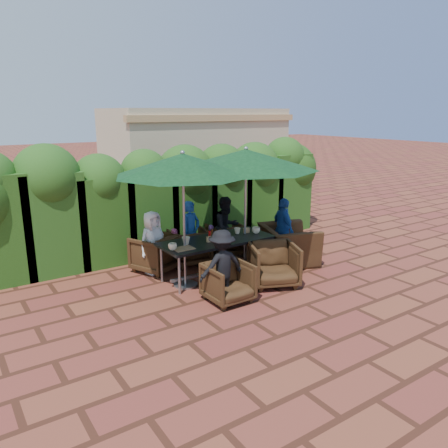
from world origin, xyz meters
TOP-DOWN VIEW (x-y plane):
  - ground at (0.00, 0.00)m, footprint 80.00×80.00m
  - dining_table at (0.01, 0.23)m, footprint 2.19×0.90m
  - umbrella_left at (-0.71, 0.17)m, footprint 2.39×2.39m
  - umbrella_right at (0.69, 0.25)m, footprint 2.79×2.79m
  - chair_far_left at (-0.82, 1.19)m, footprint 1.01×0.99m
  - chair_far_mid at (-0.05, 1.18)m, footprint 0.89×0.85m
  - chair_far_right at (0.92, 1.25)m, footprint 0.84×0.80m
  - chair_near_left at (-0.44, -0.82)m, footprint 0.72×0.67m
  - chair_near_right at (0.66, -0.68)m, footprint 1.07×1.04m
  - chair_end_right at (1.74, 0.12)m, footprint 1.11×1.37m
  - adult_far_left at (-0.90, 1.12)m, footprint 0.67×0.48m
  - adult_far_mid at (0.04, 1.26)m, footprint 0.57×0.51m
  - adult_far_right at (0.82, 1.08)m, footprint 0.69×0.47m
  - adult_near_left at (-0.51, -0.73)m, footprint 0.81×0.40m
  - adult_end_right at (1.75, 0.31)m, footprint 0.55×0.85m
  - child_left at (-0.36, 1.20)m, footprint 0.35×0.31m
  - child_right at (0.54, 1.23)m, footprint 0.28×0.23m
  - pedestrian_a at (1.38, 4.30)m, footprint 1.60×1.07m
  - pedestrian_b at (2.51, 4.33)m, footprint 0.82×0.52m
  - pedestrian_c at (3.49, 4.41)m, footprint 1.20×0.86m
  - cup_a at (-0.99, 0.10)m, footprint 0.16×0.16m
  - cup_b at (-0.63, 0.27)m, footprint 0.15×0.15m
  - cup_c at (0.08, 0.06)m, footprint 0.15×0.15m
  - cup_d at (0.56, 0.33)m, footprint 0.13×0.13m
  - cup_e at (0.89, 0.15)m, footprint 0.16×0.16m
  - ketchup_bottle at (-0.11, 0.29)m, footprint 0.04×0.04m
  - sauce_bottle at (-0.02, 0.35)m, footprint 0.04×0.04m
  - serving_tray at (-0.80, 0.05)m, footprint 0.35×0.25m
  - number_block_left at (-0.18, 0.17)m, footprint 0.12×0.06m
  - number_block_right at (0.75, 0.28)m, footprint 0.12×0.06m
  - hedge_wall at (-0.11, 2.32)m, footprint 9.10×1.60m
  - building at (3.50, 6.99)m, footprint 6.20×3.08m

SIDE VIEW (x-z plane):
  - ground at x=0.00m, z-range 0.00..0.00m
  - chair_near_left at x=-0.44m, z-range 0.00..0.73m
  - child_right at x=0.54m, z-range 0.00..0.74m
  - chair_far_right at x=0.92m, z-range 0.00..0.76m
  - chair_far_mid at x=-0.05m, z-range 0.00..0.79m
  - child_left at x=-0.36m, z-range 0.00..0.80m
  - chair_far_left at x=-0.82m, z-range 0.00..0.81m
  - chair_near_right at x=0.66m, z-range 0.00..0.85m
  - chair_end_right at x=1.74m, z-range 0.00..1.03m
  - adult_near_left at x=-0.51m, z-range 0.00..1.23m
  - adult_far_left at x=-0.90m, z-range 0.00..1.24m
  - adult_far_mid at x=0.04m, z-range 0.00..1.31m
  - adult_end_right at x=1.75m, z-range 0.00..1.34m
  - adult_far_right at x=0.82m, z-range 0.00..1.35m
  - dining_table at x=0.01m, z-range 0.30..1.05m
  - serving_tray at x=-0.80m, z-range 0.75..0.77m
  - number_block_left at x=-0.18m, z-range 0.75..0.85m
  - number_block_right at x=0.75m, z-range 0.75..0.85m
  - pedestrian_a at x=1.38m, z-range 0.00..1.61m
  - cup_c at x=0.08m, z-range 0.75..0.87m
  - cup_d at x=0.56m, z-range 0.75..0.87m
  - cup_a at x=-0.99m, z-range 0.75..0.87m
  - cup_e at x=0.89m, z-range 0.75..0.88m
  - cup_b at x=-0.63m, z-range 0.75..0.89m
  - ketchup_bottle at x=-0.11m, z-range 0.75..0.92m
  - sauce_bottle at x=-0.02m, z-range 0.75..0.92m
  - pedestrian_b at x=2.51m, z-range 0.00..1.68m
  - pedestrian_c at x=3.49m, z-range 0.00..1.71m
  - hedge_wall at x=-0.11m, z-range 0.11..2.64m
  - building at x=3.50m, z-range 0.01..3.21m
  - umbrella_left at x=-0.71m, z-range 0.98..3.44m
  - umbrella_right at x=0.69m, z-range 0.98..3.44m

